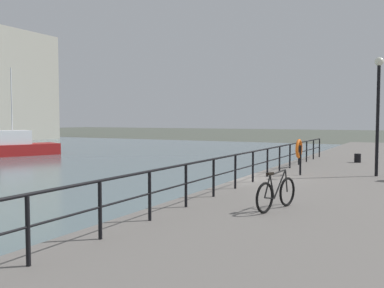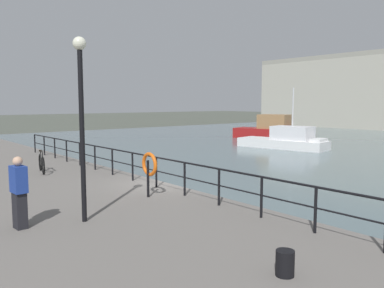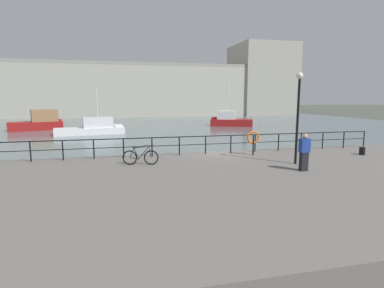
{
  "view_description": "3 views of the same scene",
  "coord_description": "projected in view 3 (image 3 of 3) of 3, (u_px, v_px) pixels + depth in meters",
  "views": [
    {
      "loc": [
        -14.39,
        -5.69,
        3.1
      ],
      "look_at": [
        -1.4,
        1.41,
        2.23
      ],
      "focal_mm": 38.77,
      "sensor_mm": 36.0,
      "label": 1
    },
    {
      "loc": [
        11.63,
        -8.38,
        3.89
      ],
      "look_at": [
        -3.67,
        4.39,
        1.78
      ],
      "focal_mm": 36.87,
      "sensor_mm": 36.0,
      "label": 2
    },
    {
      "loc": [
        -5.84,
        -17.81,
        4.3
      ],
      "look_at": [
        -1.15,
        1.99,
        1.15
      ],
      "focal_mm": 28.86,
      "sensor_mm": 36.0,
      "label": 3
    }
  ],
  "objects": [
    {
      "name": "moored_small_launch",
      "position": [
        93.0,
        128.0,
        35.35
      ],
      "size": [
        7.89,
        3.65,
        5.11
      ],
      "rotation": [
        0.0,
        0.0,
        0.17
      ],
      "color": "white",
      "rests_on": "water_basin"
    },
    {
      "name": "quay_promenade",
      "position": [
        266.0,
        189.0,
        12.79
      ],
      "size": [
        56.0,
        13.0,
        0.96
      ],
      "primitive_type": "cube",
      "color": "slate",
      "rests_on": "ground_plane"
    },
    {
      "name": "harbor_building",
      "position": [
        175.0,
        89.0,
        70.33
      ],
      "size": [
        69.27,
        13.68,
        16.4
      ],
      "color": "#B2AD9E",
      "rests_on": "ground_plane"
    },
    {
      "name": "standing_person",
      "position": [
        304.0,
        152.0,
        13.83
      ],
      "size": [
        0.46,
        0.31,
        1.69
      ],
      "rotation": [
        0.0,
        0.0,
        4.77
      ],
      "color": "black",
      "rests_on": "quay_promenade"
    },
    {
      "name": "moored_green_narrowboat",
      "position": [
        39.0,
        122.0,
        39.74
      ],
      "size": [
        6.83,
        4.38,
        2.59
      ],
      "rotation": [
        0.0,
        0.0,
        0.3
      ],
      "color": "maroon",
      "rests_on": "water_basin"
    },
    {
      "name": "moored_red_daysailer",
      "position": [
        230.0,
        120.0,
        45.15
      ],
      "size": [
        6.56,
        4.76,
        7.55
      ],
      "rotation": [
        0.0,
        0.0,
        2.75
      ],
      "color": "maroon",
      "rests_on": "water_basin"
    },
    {
      "name": "water_basin",
      "position": [
        158.0,
        124.0,
        48.15
      ],
      "size": [
        80.0,
        60.0,
        0.01
      ],
      "primitive_type": "cube",
      "color": "slate",
      "rests_on": "ground_plane"
    },
    {
      "name": "life_ring_stand",
      "position": [
        253.0,
        138.0,
        17.55
      ],
      "size": [
        0.75,
        0.16,
        1.4
      ],
      "color": "black",
      "rests_on": "quay_promenade"
    },
    {
      "name": "ground_plane",
      "position": [
        217.0,
        166.0,
        19.11
      ],
      "size": [
        240.0,
        240.0,
        0.0
      ],
      "primitive_type": "plane",
      "color": "#4C5147"
    },
    {
      "name": "quay_lamp_post",
      "position": [
        298.0,
        106.0,
        14.95
      ],
      "size": [
        0.32,
        0.32,
        4.47
      ],
      "color": "black",
      "rests_on": "quay_promenade"
    },
    {
      "name": "mooring_bollard",
      "position": [
        362.0,
        151.0,
        17.74
      ],
      "size": [
        0.32,
        0.32,
        0.44
      ],
      "primitive_type": "cylinder",
      "color": "black",
      "rests_on": "quay_promenade"
    },
    {
      "name": "parked_bicycle",
      "position": [
        140.0,
        157.0,
        15.12
      ],
      "size": [
        1.74,
        0.45,
        0.98
      ],
      "rotation": [
        0.0,
        0.0,
        -0.22
      ],
      "color": "black",
      "rests_on": "quay_promenade"
    },
    {
      "name": "quay_railing",
      "position": [
        206.0,
        142.0,
        17.91
      ],
      "size": [
        21.87,
        0.07,
        1.08
      ],
      "color": "black",
      "rests_on": "quay_promenade"
    }
  ]
}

